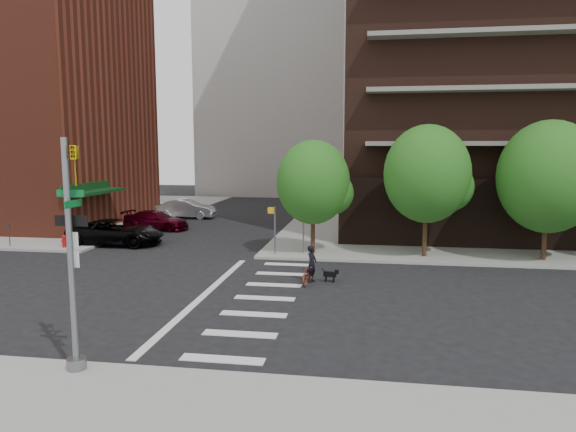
{
  "coord_description": "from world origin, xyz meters",
  "views": [
    {
      "loc": [
        6.92,
        -19.27,
        5.87
      ],
      "look_at": [
        3.0,
        6.0,
        2.5
      ],
      "focal_mm": 32.0,
      "sensor_mm": 36.0,
      "label": 1
    }
  ],
  "objects_px": {
    "parked_car_silver": "(186,209)",
    "fire_hydrant": "(64,240)",
    "traffic_signal": "(73,274)",
    "scooter": "(308,274)",
    "parked_car_maroon": "(156,220)",
    "dog_walker": "(312,264)",
    "parked_car_black": "(116,232)"
  },
  "relations": [
    {
      "from": "traffic_signal",
      "to": "fire_hydrant",
      "type": "xyz_separation_m",
      "value": [
        -10.03,
        15.29,
        -2.15
      ]
    },
    {
      "from": "parked_car_maroon",
      "to": "parked_car_silver",
      "type": "bearing_deg",
      "value": 5.16
    },
    {
      "from": "parked_car_maroon",
      "to": "scooter",
      "type": "xyz_separation_m",
      "value": [
        12.64,
        -13.26,
        -0.25
      ]
    },
    {
      "from": "dog_walker",
      "to": "parked_car_black",
      "type": "bearing_deg",
      "value": 78.78
    },
    {
      "from": "parked_car_maroon",
      "to": "dog_walker",
      "type": "relative_size",
      "value": 2.9
    },
    {
      "from": "parked_car_silver",
      "to": "scooter",
      "type": "xyz_separation_m",
      "value": [
        12.64,
        -19.58,
        -0.37
      ]
    },
    {
      "from": "parked_car_silver",
      "to": "dog_walker",
      "type": "bearing_deg",
      "value": -149.32
    },
    {
      "from": "parked_car_silver",
      "to": "scooter",
      "type": "relative_size",
      "value": 2.92
    },
    {
      "from": "dog_walker",
      "to": "parked_car_silver",
      "type": "bearing_deg",
      "value": 50.82
    },
    {
      "from": "parked_car_silver",
      "to": "fire_hydrant",
      "type": "bearing_deg",
      "value": 167.89
    },
    {
      "from": "parked_car_black",
      "to": "fire_hydrant",
      "type": "bearing_deg",
      "value": 126.93
    },
    {
      "from": "parked_car_black",
      "to": "parked_car_silver",
      "type": "distance_m",
      "value": 12.31
    },
    {
      "from": "traffic_signal",
      "to": "scooter",
      "type": "xyz_separation_m",
      "value": [
        4.91,
        9.9,
        -2.26
      ]
    },
    {
      "from": "parked_car_black",
      "to": "dog_walker",
      "type": "xyz_separation_m",
      "value": [
        12.77,
        -6.92,
        0.03
      ]
    },
    {
      "from": "scooter",
      "to": "dog_walker",
      "type": "xyz_separation_m",
      "value": [
        0.13,
        0.35,
        0.38
      ]
    },
    {
      "from": "traffic_signal",
      "to": "parked_car_silver",
      "type": "bearing_deg",
      "value": 104.7
    },
    {
      "from": "fire_hydrant",
      "to": "scooter",
      "type": "xyz_separation_m",
      "value": [
        14.94,
        -5.4,
        -0.11
      ]
    },
    {
      "from": "parked_car_black",
      "to": "scooter",
      "type": "bearing_deg",
      "value": -122.21
    },
    {
      "from": "traffic_signal",
      "to": "dog_walker",
      "type": "height_order",
      "value": "traffic_signal"
    },
    {
      "from": "traffic_signal",
      "to": "parked_car_silver",
      "type": "distance_m",
      "value": 30.53
    },
    {
      "from": "traffic_signal",
      "to": "scooter",
      "type": "bearing_deg",
      "value": 63.63
    },
    {
      "from": "parked_car_silver",
      "to": "dog_walker",
      "type": "xyz_separation_m",
      "value": [
        12.77,
        -19.23,
        0.02
      ]
    },
    {
      "from": "traffic_signal",
      "to": "parked_car_silver",
      "type": "relative_size",
      "value": 1.23
    },
    {
      "from": "traffic_signal",
      "to": "scooter",
      "type": "height_order",
      "value": "traffic_signal"
    },
    {
      "from": "dog_walker",
      "to": "fire_hydrant",
      "type": "bearing_deg",
      "value": 88.73
    },
    {
      "from": "parked_car_maroon",
      "to": "parked_car_silver",
      "type": "xyz_separation_m",
      "value": [
        0.0,
        6.33,
        0.11
      ]
    },
    {
      "from": "parked_car_black",
      "to": "parked_car_maroon",
      "type": "bearing_deg",
      "value": -2.29
    },
    {
      "from": "traffic_signal",
      "to": "fire_hydrant",
      "type": "bearing_deg",
      "value": 123.26
    },
    {
      "from": "parked_car_maroon",
      "to": "parked_car_silver",
      "type": "relative_size",
      "value": 0.98
    },
    {
      "from": "parked_car_maroon",
      "to": "parked_car_silver",
      "type": "height_order",
      "value": "parked_car_silver"
    },
    {
      "from": "traffic_signal",
      "to": "fire_hydrant",
      "type": "relative_size",
      "value": 8.2
    },
    {
      "from": "parked_car_silver",
      "to": "traffic_signal",
      "type": "bearing_deg",
      "value": -168.21
    }
  ]
}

